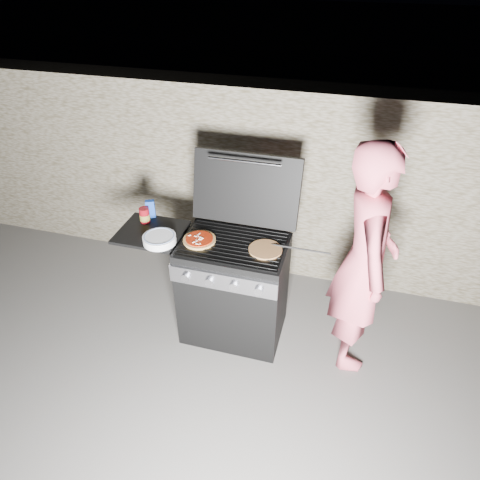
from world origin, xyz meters
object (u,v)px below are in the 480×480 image
(gas_grill, at_px, (205,284))
(pizza_topped, at_px, (199,239))
(person, at_px, (364,262))
(sauce_jar, at_px, (145,215))

(gas_grill, relative_size, pizza_topped, 5.47)
(person, bearing_deg, sauce_jar, 77.96)
(gas_grill, relative_size, person, 0.74)
(gas_grill, bearing_deg, pizza_topped, -97.52)
(pizza_topped, bearing_deg, person, 3.72)
(sauce_jar, relative_size, person, 0.07)
(pizza_topped, relative_size, person, 0.14)
(gas_grill, xyz_separation_m, person, (1.20, 0.04, 0.45))
(pizza_topped, xyz_separation_m, sauce_jar, (-0.52, 0.15, 0.04))
(pizza_topped, bearing_deg, sauce_jar, 163.87)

